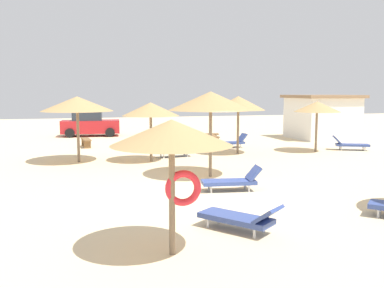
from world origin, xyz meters
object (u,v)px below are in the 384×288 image
object	(u,v)px
lounger_1	(231,142)
parasol_3	(317,107)
parked_car	(90,124)
lounger_3	(350,144)
parasol_4	(211,101)
bench_2	(207,136)
bench_1	(213,138)
parasol_6	(77,104)
parasol_1	(238,103)
beach_cabana	(322,116)
parasol_2	(151,109)
lounger_2	(177,150)
lounger_5	(241,218)
bench_0	(86,141)
lounger_4	(233,181)
parasol_5	(172,135)

from	to	relation	value
lounger_1	parasol_3	bearing A→B (deg)	-35.20
lounger_1	parked_car	world-z (taller)	parked_car
lounger_3	parasol_4	bearing A→B (deg)	-152.68
bench_2	bench_1	bearing A→B (deg)	-90.68
parasol_6	bench_1	distance (m)	9.51
parasol_1	beach_cabana	bearing A→B (deg)	32.54
parked_car	lounger_1	bearing A→B (deg)	-49.23
parasol_6	parasol_2	bearing A→B (deg)	-11.86
lounger_2	lounger_3	distance (m)	9.49
parasol_2	beach_cabana	world-z (taller)	beach_cabana
lounger_1	lounger_5	distance (m)	14.36
parasol_4	bench_1	world-z (taller)	parasol_4
parasol_2	lounger_1	bearing A→B (deg)	33.82
bench_1	bench_0	bearing A→B (deg)	177.66
bench_0	parasol_2	bearing A→B (deg)	-65.07
lounger_4	parasol_5	bearing A→B (deg)	-122.81
parasol_2	parasol_3	xyz separation A→B (m)	(8.83, 0.81, 0.00)
lounger_1	bench_1	bearing A→B (deg)	100.54
parasol_2	parasol_3	world-z (taller)	parasol_2
parasol_2	beach_cabana	xyz separation A→B (m)	(12.61, 6.34, -0.86)
bench_2	beach_cabana	distance (m)	7.97
parasol_2	bench_1	xyz separation A→B (m)	(4.73, 5.52, -1.99)
bench_1	beach_cabana	xyz separation A→B (m)	(7.88, 0.82, 1.13)
lounger_5	bench_0	distance (m)	16.20
parasol_3	bench_0	world-z (taller)	parasol_3
parasol_2	lounger_4	size ratio (longest dim) A/B	1.37
parasol_4	bench_1	distance (m)	10.33
lounger_3	beach_cabana	distance (m)	5.85
lounger_1	lounger_4	distance (m)	10.41
lounger_4	lounger_5	bearing A→B (deg)	-108.18
parasol_3	parked_car	xyz separation A→B (m)	(-11.10, 11.19, -1.51)
lounger_5	parked_car	world-z (taller)	parked_car
parasol_1	lounger_3	world-z (taller)	parasol_1
parasol_1	parasol_6	size ratio (longest dim) A/B	0.92
lounger_2	bench_0	world-z (taller)	lounger_2
lounger_3	lounger_5	bearing A→B (deg)	-134.12
bench_0	beach_cabana	distance (m)	15.37
parasol_6	lounger_3	world-z (taller)	parasol_6
bench_2	parked_car	bearing A→B (deg)	143.76
parasol_2	parasol_6	world-z (taller)	parasol_6
parasol_6	lounger_1	distance (m)	9.00
bench_0	bench_2	world-z (taller)	same
lounger_3	beach_cabana	size ratio (longest dim) A/B	0.47
lounger_1	lounger_2	world-z (taller)	lounger_1
parasol_3	parasol_4	size ratio (longest dim) A/B	0.84
parasol_1	lounger_1	world-z (taller)	parasol_1
lounger_1	parked_car	distance (m)	11.33
parasol_1	parasol_3	size ratio (longest dim) A/B	1.10
parasol_3	lounger_4	size ratio (longest dim) A/B	1.36
parasol_4	parasol_5	size ratio (longest dim) A/B	1.20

